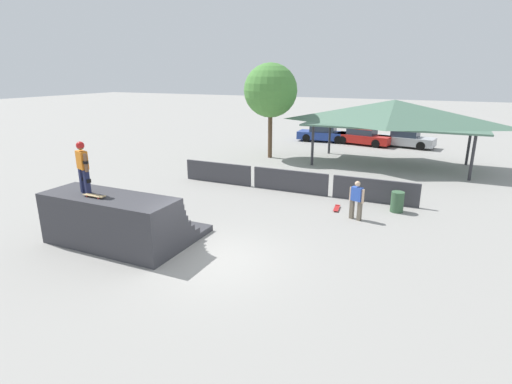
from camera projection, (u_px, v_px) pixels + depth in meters
The scene contains 13 objects.
ground_plane at pixel (212, 259), 12.31m from camera, with size 160.00×160.00×0.00m, color gray.
quarter_pipe_ramp at pixel (118, 221), 13.31m from camera, with size 4.67×3.33×1.73m.
skater_on_deck at pixel (83, 164), 12.74m from camera, with size 0.73×0.41×1.71m.
skateboard_on_deck at pixel (95, 196), 12.58m from camera, with size 0.81×0.20×0.09m.
bystander_walking at pixel (357, 198), 15.38m from camera, with size 0.62×0.33×1.55m.
skateboard_on_ground at pixel (337, 208), 16.75m from camera, with size 0.29×0.82×0.09m.
barrier_fence at pixel (290, 181), 19.11m from camera, with size 11.66×0.12×1.05m.
pavilion_shelter at pixel (394, 113), 23.83m from camera, with size 10.22×4.78×3.96m.
tree_beside_pavilion at pixel (271, 91), 25.67m from camera, with size 3.45×3.45×6.12m.
trash_bin at pixel (397, 202), 16.36m from camera, with size 0.52×0.52×0.85m, color #385B3D.
parked_car_blue at pixel (324, 134), 33.06m from camera, with size 4.38×2.00×1.27m.
parked_car_red at pixel (363, 137), 31.53m from camera, with size 4.67×2.54×1.27m.
parked_car_silver at pixel (406, 139), 30.49m from camera, with size 4.31×2.27×1.27m.
Camera 1 is at (5.91, -9.59, 5.54)m, focal length 28.00 mm.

